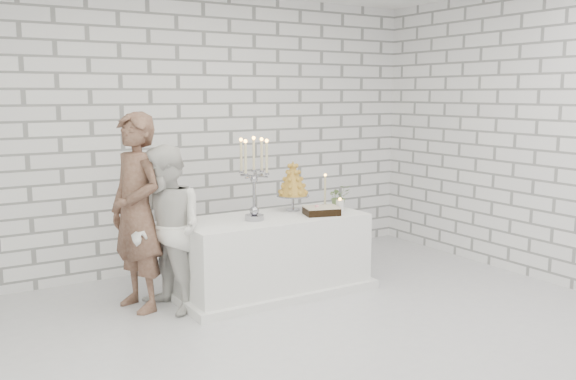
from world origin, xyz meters
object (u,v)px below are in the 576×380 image
object	(u,v)px
cake_table	(273,254)
candelabra	(254,179)
groom	(137,212)
croquembouche	(293,186)
bride	(167,230)

from	to	relation	value
cake_table	candelabra	size ratio (longest dim) A/B	2.29
groom	croquembouche	distance (m)	1.59
cake_table	bride	world-z (taller)	bride
candelabra	cake_table	bearing A→B (deg)	14.28
croquembouche	cake_table	bearing A→B (deg)	-154.79
groom	candelabra	world-z (taller)	groom
cake_table	bride	distance (m)	1.13
candelabra	croquembouche	bearing A→B (deg)	20.87
groom	croquembouche	size ratio (longest dim) A/B	3.47
bride	croquembouche	xyz separation A→B (m)	(1.39, 0.16, 0.26)
candelabra	croquembouche	size ratio (longest dim) A/B	1.54
groom	croquembouche	xyz separation A→B (m)	(1.59, -0.06, 0.12)
cake_table	croquembouche	xyz separation A→B (m)	(0.33, 0.15, 0.63)
candelabra	bride	bearing A→B (deg)	176.53
groom	bride	distance (m)	0.33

